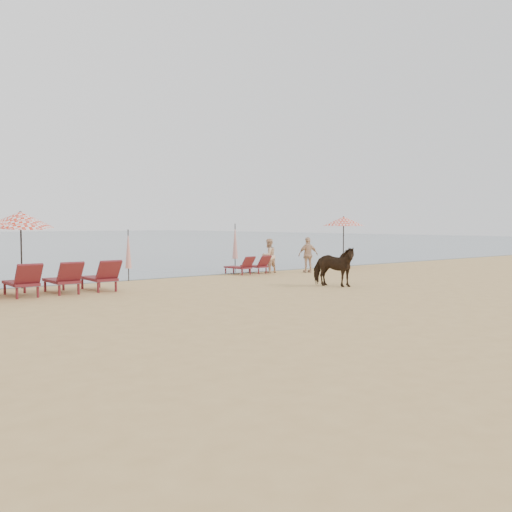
{
  "coord_description": "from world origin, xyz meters",
  "views": [
    {
      "loc": [
        -11.82,
        -10.18,
        2.2
      ],
      "look_at": [
        0.0,
        5.0,
        1.1
      ],
      "focal_mm": 40.0,
      "sensor_mm": 36.0,
      "label": 1
    }
  ],
  "objects_px": {
    "lounger_cluster_left": "(44,280)",
    "beachgoer_right_b": "(308,255)",
    "cow": "(333,267)",
    "umbrella_open_left_b": "(21,219)",
    "lounger_cluster_right": "(249,265)",
    "umbrella_closed_right": "(235,241)",
    "beachgoer_right_a": "(269,256)",
    "umbrella_open_right": "(344,221)",
    "umbrella_closed_left": "(128,249)"
  },
  "relations": [
    {
      "from": "lounger_cluster_left",
      "to": "beachgoer_right_b",
      "type": "height_order",
      "value": "beachgoer_right_b"
    },
    {
      "from": "cow",
      "to": "umbrella_open_left_b",
      "type": "bearing_deg",
      "value": 123.9
    },
    {
      "from": "lounger_cluster_right",
      "to": "umbrella_open_left_b",
      "type": "distance_m",
      "value": 9.6
    },
    {
      "from": "umbrella_closed_right",
      "to": "beachgoer_right_b",
      "type": "bearing_deg",
      "value": -60.04
    },
    {
      "from": "cow",
      "to": "beachgoer_right_a",
      "type": "xyz_separation_m",
      "value": [
        1.68,
        5.63,
        0.07
      ]
    },
    {
      "from": "lounger_cluster_left",
      "to": "lounger_cluster_right",
      "type": "height_order",
      "value": "lounger_cluster_left"
    },
    {
      "from": "lounger_cluster_right",
      "to": "umbrella_open_right",
      "type": "xyz_separation_m",
      "value": [
        6.1,
        0.18,
        1.93
      ]
    },
    {
      "from": "umbrella_open_left_b",
      "to": "umbrella_closed_right",
      "type": "bearing_deg",
      "value": 4.39
    },
    {
      "from": "umbrella_open_right",
      "to": "umbrella_closed_left",
      "type": "height_order",
      "value": "umbrella_open_right"
    },
    {
      "from": "lounger_cluster_right",
      "to": "umbrella_closed_right",
      "type": "bearing_deg",
      "value": 63.87
    },
    {
      "from": "cow",
      "to": "umbrella_closed_left",
      "type": "bearing_deg",
      "value": 106.25
    },
    {
      "from": "lounger_cluster_left",
      "to": "lounger_cluster_right",
      "type": "distance_m",
      "value": 9.6
    },
    {
      "from": "beachgoer_right_a",
      "to": "beachgoer_right_b",
      "type": "bearing_deg",
      "value": 145.71
    },
    {
      "from": "umbrella_open_left_b",
      "to": "beachgoer_right_a",
      "type": "bearing_deg",
      "value": -7.95
    },
    {
      "from": "lounger_cluster_left",
      "to": "cow",
      "type": "bearing_deg",
      "value": -22.7
    },
    {
      "from": "lounger_cluster_right",
      "to": "umbrella_closed_right",
      "type": "xyz_separation_m",
      "value": [
        0.79,
        2.12,
        0.97
      ]
    },
    {
      "from": "beachgoer_right_b",
      "to": "umbrella_closed_left",
      "type": "bearing_deg",
      "value": 7.31
    },
    {
      "from": "lounger_cluster_left",
      "to": "beachgoer_right_b",
      "type": "relative_size",
      "value": 2.79
    },
    {
      "from": "lounger_cluster_left",
      "to": "cow",
      "type": "relative_size",
      "value": 2.67
    },
    {
      "from": "umbrella_open_right",
      "to": "beachgoer_right_b",
      "type": "height_order",
      "value": "umbrella_open_right"
    },
    {
      "from": "lounger_cluster_right",
      "to": "umbrella_closed_right",
      "type": "distance_m",
      "value": 2.46
    },
    {
      "from": "umbrella_open_right",
      "to": "beachgoer_right_b",
      "type": "relative_size",
      "value": 1.61
    },
    {
      "from": "lounger_cluster_left",
      "to": "umbrella_open_left_b",
      "type": "distance_m",
      "value": 2.99
    },
    {
      "from": "beachgoer_right_b",
      "to": "cow",
      "type": "bearing_deg",
      "value": 73.48
    },
    {
      "from": "lounger_cluster_right",
      "to": "umbrella_closed_left",
      "type": "xyz_separation_m",
      "value": [
        -5.42,
        0.49,
        0.84
      ]
    },
    {
      "from": "umbrella_open_left_b",
      "to": "beachgoer_right_b",
      "type": "bearing_deg",
      "value": -11.86
    },
    {
      "from": "lounger_cluster_right",
      "to": "umbrella_closed_right",
      "type": "height_order",
      "value": "umbrella_closed_right"
    },
    {
      "from": "lounger_cluster_left",
      "to": "umbrella_closed_left",
      "type": "height_order",
      "value": "umbrella_closed_left"
    },
    {
      "from": "beachgoer_right_b",
      "to": "lounger_cluster_right",
      "type": "bearing_deg",
      "value": -3.16
    },
    {
      "from": "lounger_cluster_right",
      "to": "beachgoer_right_b",
      "type": "xyz_separation_m",
      "value": [
        2.58,
        -0.99,
        0.42
      ]
    },
    {
      "from": "lounger_cluster_right",
      "to": "umbrella_open_left_b",
      "type": "xyz_separation_m",
      "value": [
        -9.39,
        0.36,
        1.97
      ]
    },
    {
      "from": "umbrella_open_right",
      "to": "umbrella_open_left_b",
      "type": "bearing_deg",
      "value": -179.53
    },
    {
      "from": "beachgoer_right_a",
      "to": "beachgoer_right_b",
      "type": "relative_size",
      "value": 0.96
    },
    {
      "from": "lounger_cluster_right",
      "to": "beachgoer_right_b",
      "type": "distance_m",
      "value": 2.79
    },
    {
      "from": "beachgoer_right_a",
      "to": "umbrella_open_right",
      "type": "bearing_deg",
      "value": 178.77
    },
    {
      "from": "lounger_cluster_right",
      "to": "beachgoer_right_a",
      "type": "distance_m",
      "value": 1.1
    },
    {
      "from": "lounger_cluster_right",
      "to": "cow",
      "type": "relative_size",
      "value": 1.0
    },
    {
      "from": "umbrella_closed_right",
      "to": "beachgoer_right_b",
      "type": "height_order",
      "value": "umbrella_closed_right"
    },
    {
      "from": "umbrella_closed_left",
      "to": "cow",
      "type": "xyz_separation_m",
      "value": [
        4.77,
        -6.22,
        -0.52
      ]
    },
    {
      "from": "lounger_cluster_left",
      "to": "cow",
      "type": "distance_m",
      "value": 9.51
    },
    {
      "from": "umbrella_open_left_b",
      "to": "beachgoer_right_b",
      "type": "height_order",
      "value": "umbrella_open_left_b"
    },
    {
      "from": "umbrella_closed_left",
      "to": "beachgoer_right_a",
      "type": "distance_m",
      "value": 6.49
    },
    {
      "from": "umbrella_closed_left",
      "to": "cow",
      "type": "distance_m",
      "value": 7.85
    },
    {
      "from": "umbrella_open_right",
      "to": "cow",
      "type": "height_order",
      "value": "umbrella_open_right"
    },
    {
      "from": "lounger_cluster_right",
      "to": "beachgoer_right_a",
      "type": "relative_size",
      "value": 1.09
    },
    {
      "from": "beachgoer_right_b",
      "to": "umbrella_closed_right",
      "type": "bearing_deg",
      "value": -42.22
    },
    {
      "from": "lounger_cluster_right",
      "to": "umbrella_closed_left",
      "type": "distance_m",
      "value": 5.51
    },
    {
      "from": "umbrella_closed_left",
      "to": "lounger_cluster_right",
      "type": "bearing_deg",
      "value": -5.21
    },
    {
      "from": "umbrella_open_left_b",
      "to": "umbrella_closed_right",
      "type": "height_order",
      "value": "umbrella_open_left_b"
    },
    {
      "from": "umbrella_closed_right",
      "to": "cow",
      "type": "xyz_separation_m",
      "value": [
        -1.44,
        -7.85,
        -0.65
      ]
    }
  ]
}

